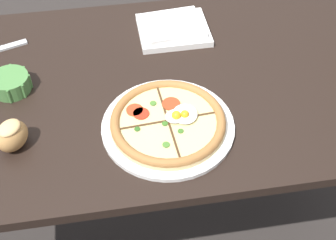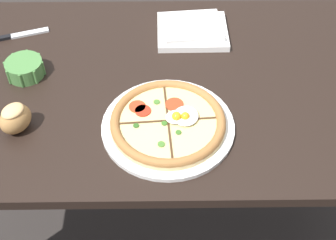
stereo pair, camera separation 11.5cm
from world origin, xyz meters
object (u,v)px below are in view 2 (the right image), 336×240
(bread_piece_near, at_px, (15,118))
(napkin_folded, at_px, (192,30))
(pizza, at_px, (168,123))
(knife_spare, at_px, (15,36))
(ramekin_bowl, at_px, (25,68))
(dining_table, at_px, (153,108))

(bread_piece_near, bearing_deg, napkin_folded, 40.25)
(bread_piece_near, bearing_deg, pizza, -0.19)
(napkin_folded, relative_size, knife_spare, 1.10)
(ramekin_bowl, bearing_deg, bread_piece_near, -84.35)
(pizza, distance_m, ramekin_bowl, 0.45)
(knife_spare, bearing_deg, ramekin_bowl, -87.11)
(bread_piece_near, bearing_deg, ramekin_bowl, 95.65)
(ramekin_bowl, height_order, knife_spare, ramekin_bowl)
(pizza, distance_m, napkin_folded, 0.39)
(bread_piece_near, xyz_separation_m, knife_spare, (-0.09, 0.38, -0.04))
(dining_table, height_order, pizza, pizza)
(pizza, bearing_deg, ramekin_bowl, 152.58)
(ramekin_bowl, distance_m, knife_spare, 0.19)
(napkin_folded, bearing_deg, dining_table, -120.10)
(pizza, height_order, knife_spare, pizza)
(pizza, distance_m, knife_spare, 0.60)
(ramekin_bowl, relative_size, napkin_folded, 0.52)
(pizza, bearing_deg, napkin_folded, 78.51)
(ramekin_bowl, xyz_separation_m, knife_spare, (-0.07, 0.17, -0.02))
(dining_table, bearing_deg, bread_piece_near, -152.33)
(dining_table, xyz_separation_m, ramekin_bowl, (-0.35, 0.03, 0.13))
(pizza, relative_size, napkin_folded, 1.56)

